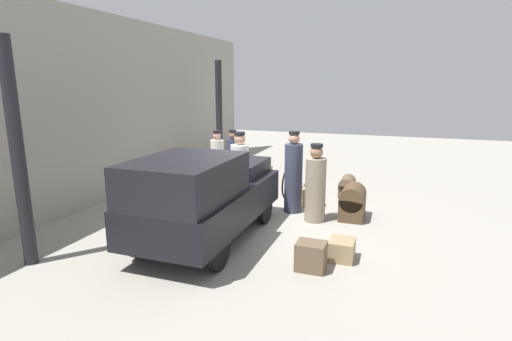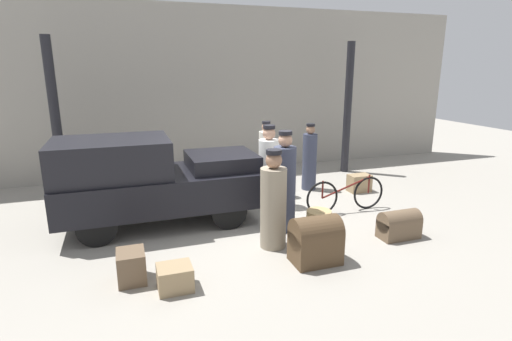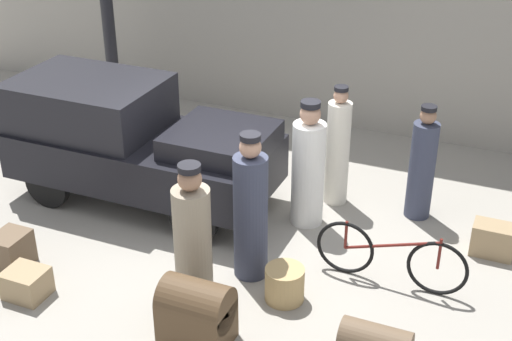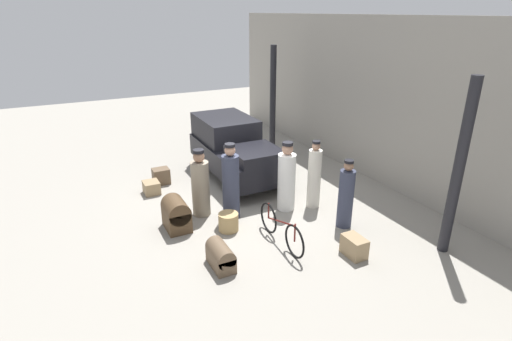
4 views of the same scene
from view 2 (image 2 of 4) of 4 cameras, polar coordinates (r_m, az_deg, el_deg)
The scene contains 17 objects.
ground_plane at distance 7.82m, azimuth -0.92°, elevation -7.23°, with size 30.00×30.00×0.00m, color gray.
station_building_facade at distance 11.22m, azimuth -7.56°, elevation 11.15°, with size 16.00×0.15×4.50m.
canopy_pillar_left at distance 9.79m, azimuth -26.72°, elevation 6.45°, with size 0.21×0.21×3.56m.
canopy_pillar_right at distance 11.40m, azimuth 12.96°, elevation 8.59°, with size 0.21×0.21×3.56m.
truck at distance 7.67m, azimuth -14.84°, elevation -1.07°, with size 3.66×1.61×1.67m.
bicycle at distance 8.39m, azimuth 12.70°, elevation -3.43°, with size 1.78×0.04×0.74m.
wicker_basket at distance 7.35m, azimuth 8.94°, elevation -7.19°, with size 0.45×0.45×0.41m.
porter_carrying_trunk at distance 6.52m, azimuth 2.49°, elevation -4.80°, with size 0.43×0.43×1.65m.
porter_lifting_near_truck at distance 7.17m, azimuth 4.09°, elevation -2.19°, with size 0.40×0.40×1.83m.
porter_standing_middle at distance 9.69m, azimuth 7.65°, elevation 1.55°, with size 0.35×0.35×1.61m.
conductor_in_dark_uniform at distance 9.17m, azimuth 1.43°, elevation 1.32°, with size 0.33×0.33×1.72m.
porter_with_bicycle at distance 8.49m, azimuth 1.83°, elevation 0.15°, with size 0.43×0.43×1.74m.
suitcase_black_upright at distance 7.45m, azimuth 19.77°, elevation -7.27°, with size 0.70×0.37×0.50m.
suitcase_tan_flat at distance 9.86m, azimuth 14.53°, elevation -1.75°, with size 0.52×0.33×0.41m.
suitcase_small_leather at distance 6.20m, azimuth 8.51°, elevation -9.76°, with size 0.72×0.51×0.74m.
trunk_umber_medium at distance 5.65m, azimuth -11.51°, elevation -14.76°, with size 0.46×0.40×0.34m.
trunk_wicker_pale at distance 5.96m, azimuth -17.37°, elevation -12.94°, with size 0.38×0.45×0.45m.
Camera 2 is at (-2.24, -6.90, 2.92)m, focal length 28.00 mm.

